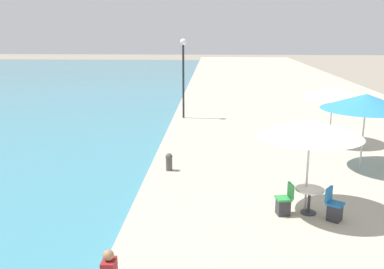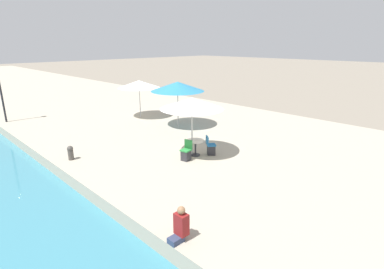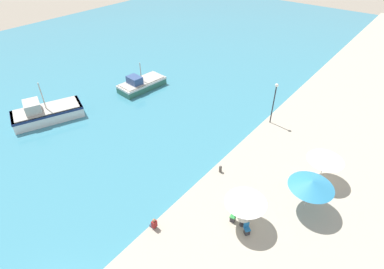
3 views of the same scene
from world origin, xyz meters
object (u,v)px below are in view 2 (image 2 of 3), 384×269
cafe_chair_left (186,153)px  cafe_chair_right (211,148)px  cafe_umbrella_white (178,86)px  person_at_quay (180,226)px  cafe_umbrella_pink (192,103)px  cafe_umbrella_striped (139,84)px  mooring_bollard (70,152)px  cafe_table (195,145)px

cafe_chair_left → cafe_chair_right: 1.33m
cafe_umbrella_white → person_at_quay: bearing=-132.1°
cafe_chair_left → cafe_umbrella_pink: bearing=-76.3°
cafe_umbrella_striped → cafe_chair_left: size_ratio=3.18×
cafe_umbrella_striped → mooring_bollard: cafe_umbrella_striped is taller
cafe_umbrella_white → mooring_bollard: bearing=-174.2°
cafe_table → cafe_chair_left: 0.75m
cafe_umbrella_white → mooring_bollard: 7.52m
cafe_umbrella_striped → cafe_chair_right: 8.94m
cafe_table → person_at_quay: person_at_quay is taller
cafe_umbrella_striped → cafe_chair_left: (-3.36, -8.16, -1.99)m
cafe_umbrella_white → cafe_table: (-2.84, -4.30, -1.98)m
cafe_umbrella_pink → cafe_umbrella_white: 5.06m
cafe_chair_right → cafe_chair_left: bearing=-67.1°
cafe_chair_left → person_at_quay: 5.66m
cafe_table → cafe_umbrella_pink: bearing=112.5°
cafe_umbrella_pink → cafe_chair_right: size_ratio=3.17×
cafe_umbrella_pink → cafe_table: cafe_umbrella_pink is taller
cafe_umbrella_white → cafe_chair_left: size_ratio=3.57×
cafe_table → cafe_chair_right: 0.75m
cafe_umbrella_pink → person_at_quay: bearing=-137.8°
person_at_quay → cafe_umbrella_white: bearing=47.9°
cafe_umbrella_striped → person_at_quay: 14.33m
cafe_umbrella_striped → mooring_bollard: 8.52m
mooring_bollard → cafe_umbrella_striped: bearing=32.6°
cafe_umbrella_white → cafe_umbrella_striped: (-0.18, 3.74, -0.19)m
cafe_umbrella_pink → cafe_chair_left: cafe_umbrella_pink is taller
cafe_umbrella_striped → cafe_chair_left: bearing=-112.4°
cafe_table → person_at_quay: 6.27m
cafe_umbrella_striped → person_at_quay: bearing=-121.4°
cafe_umbrella_pink → person_at_quay: cafe_umbrella_pink is taller
cafe_umbrella_white → person_at_quay: (-7.58, -8.39, -2.08)m
cafe_table → mooring_bollard: (-4.33, 3.58, -0.18)m
cafe_umbrella_pink → cafe_table: (0.07, -0.16, -1.93)m
cafe_umbrella_white → cafe_chair_left: (-3.55, -4.42, -2.18)m
cafe_chair_right → cafe_umbrella_white: bearing=-169.5°
cafe_chair_left → cafe_chair_right: same height
cafe_chair_right → mooring_bollard: 6.34m
cafe_umbrella_pink → cafe_chair_left: size_ratio=3.17×
cafe_table → mooring_bollard: 5.62m
cafe_table → cafe_chair_left: bearing=-170.2°
cafe_umbrella_striped → cafe_chair_right: size_ratio=3.18×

